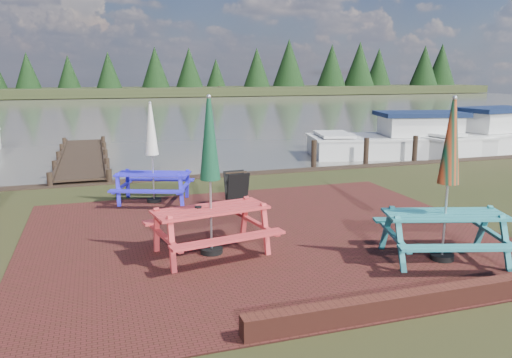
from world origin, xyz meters
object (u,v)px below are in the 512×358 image
object	(u,v)px
picnic_table_red	(211,201)
boat_near	(402,142)
picnic_table_teal	(446,206)
boat_far	(483,139)
jetty	(83,157)
picnic_table_blue	(153,168)
chalkboard	(236,189)

from	to	relation	value
picnic_table_red	boat_near	world-z (taller)	picnic_table_red
picnic_table_teal	boat_far	world-z (taller)	picnic_table_teal
picnic_table_red	boat_near	xyz separation A→B (m)	(10.02, 9.15, -0.57)
jetty	boat_near	size ratio (longest dim) A/B	1.20
picnic_table_blue	chalkboard	world-z (taller)	picnic_table_blue
picnic_table_red	jetty	world-z (taller)	picnic_table_red
picnic_table_blue	jetty	bearing A→B (deg)	125.29
picnic_table_teal	picnic_table_blue	xyz separation A→B (m)	(-4.20, 5.42, -0.11)
chalkboard	picnic_table_red	bearing A→B (deg)	-119.17
chalkboard	boat_near	world-z (taller)	boat_near
picnic_table_blue	chalkboard	distance (m)	2.12
picnic_table_teal	chalkboard	size ratio (longest dim) A/B	3.27
picnic_table_teal	picnic_table_red	xyz separation A→B (m)	(-3.65, 1.50, 0.00)
picnic_table_red	picnic_table_blue	bearing A→B (deg)	87.84
picnic_table_blue	boat_near	bearing A→B (deg)	47.33
jetty	picnic_table_teal	bearing A→B (deg)	-64.28
picnic_table_red	picnic_table_blue	xyz separation A→B (m)	(-0.55, 3.92, -0.11)
chalkboard	boat_far	size ratio (longest dim) A/B	0.12
chalkboard	boat_far	distance (m)	13.65
jetty	chalkboard	bearing A→B (deg)	-65.67
picnic_table_blue	chalkboard	bearing A→B (deg)	-7.38
picnic_table_red	picnic_table_blue	distance (m)	3.96
picnic_table_blue	jetty	world-z (taller)	picnic_table_blue
picnic_table_blue	boat_far	world-z (taller)	picnic_table_blue
picnic_table_teal	boat_near	world-z (taller)	picnic_table_teal
chalkboard	picnic_table_blue	bearing A→B (deg)	146.01
picnic_table_red	boat_far	size ratio (longest dim) A/B	0.39
picnic_table_blue	boat_far	xyz separation A→B (m)	(14.20, 4.79, -0.43)
jetty	boat_far	distance (m)	16.13
picnic_table_red	chalkboard	distance (m)	3.24
picnic_table_teal	boat_far	xyz separation A→B (m)	(10.00, 10.21, -0.54)
chalkboard	boat_far	xyz separation A→B (m)	(12.37, 5.77, -0.01)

